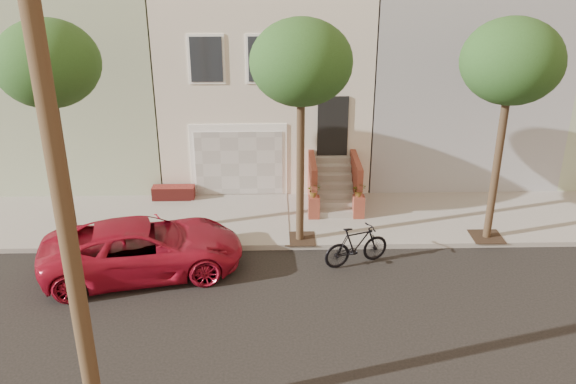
{
  "coord_description": "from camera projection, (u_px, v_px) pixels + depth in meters",
  "views": [
    {
      "loc": [
        0.27,
        -11.77,
        8.42
      ],
      "look_at": [
        0.63,
        3.0,
        2.04
      ],
      "focal_mm": 37.78,
      "sensor_mm": 36.0,
      "label": 1
    }
  ],
  "objects": [
    {
      "name": "tree_mid",
      "position": [
        301.0,
        64.0,
        15.65
      ],
      "size": [
        2.7,
        2.57,
        6.3
      ],
      "color": "#2D2116",
      "rests_on": "sidewalk"
    },
    {
      "name": "sidewalk",
      "position": [
        266.0,
        220.0,
        19.02
      ],
      "size": [
        40.0,
        3.7,
        0.15
      ],
      "primitive_type": "cube",
      "color": "gray",
      "rests_on": "ground"
    },
    {
      "name": "pickup_truck",
      "position": [
        143.0,
        248.0,
        15.98
      ],
      "size": [
        5.61,
        3.42,
        1.45
      ],
      "primitive_type": "imported",
      "rotation": [
        0.0,
        0.0,
        1.77
      ],
      "color": "maroon",
      "rests_on": "ground"
    },
    {
      "name": "motorcycle",
      "position": [
        357.0,
        245.0,
        16.43
      ],
      "size": [
        1.97,
        1.17,
        1.14
      ],
      "primitive_type": "imported",
      "rotation": [
        0.0,
        0.0,
        1.93
      ],
      "color": "black",
      "rests_on": "ground"
    },
    {
      "name": "ground",
      "position": [
        264.0,
        323.0,
        14.14
      ],
      "size": [
        90.0,
        90.0,
        0.0
      ],
      "primitive_type": "plane",
      "color": "black",
      "rests_on": "ground"
    },
    {
      "name": "tree_left",
      "position": [
        48.0,
        65.0,
        15.5
      ],
      "size": [
        2.7,
        2.57,
        6.3
      ],
      "color": "#2D2116",
      "rests_on": "sidewalk"
    },
    {
      "name": "tree_right",
      "position": [
        512.0,
        63.0,
        15.78
      ],
      "size": [
        2.7,
        2.57,
        6.3
      ],
      "color": "#2D2116",
      "rests_on": "sidewalk"
    },
    {
      "name": "house_row",
      "position": [
        266.0,
        68.0,
        22.96
      ],
      "size": [
        33.1,
        11.7,
        7.0
      ],
      "color": "beige",
      "rests_on": "sidewalk"
    }
  ]
}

